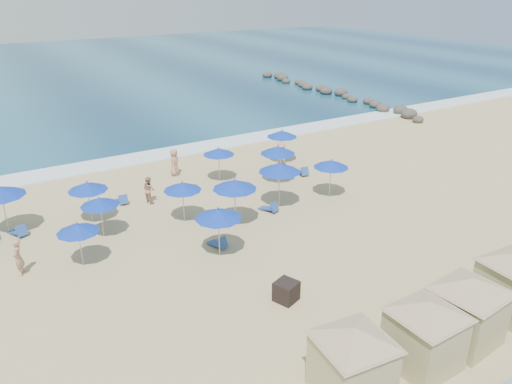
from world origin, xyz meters
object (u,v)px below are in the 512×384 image
cabana_0 (353,353)px  umbrella_12 (235,184)px  umbrella_9 (282,134)px  umbrella_7 (219,151)px  umbrella_4 (88,186)px  beachgoer_1 (149,190)px  umbrella_3 (99,202)px  beachgoer_3 (174,162)px  umbrella_1 (78,228)px  beachgoer_0 (18,257)px  rock_jetty (331,92)px  umbrella_10 (278,150)px  umbrella_8 (280,168)px  umbrella_5 (182,186)px  trash_bin (286,291)px  beachgoer_2 (281,155)px  umbrella_6 (218,214)px  umbrella_11 (331,164)px  cabana_1 (426,325)px  cabana_2 (469,302)px  umbrella_2 (0,191)px

cabana_0 → umbrella_12: cabana_0 is taller
umbrella_9 → umbrella_7: bearing=-171.2°
umbrella_4 → beachgoer_1: size_ratio=1.50×
umbrella_3 → beachgoer_3: (6.34, 5.98, -0.98)m
cabana_0 → umbrella_1: cabana_0 is taller
beachgoer_0 → rock_jetty: bearing=138.8°
umbrella_9 → beachgoer_3: 7.61m
umbrella_9 → umbrella_10: (-2.36, -3.03, 0.09)m
umbrella_8 → umbrella_9: size_ratio=1.12×
rock_jetty → umbrella_12: size_ratio=10.26×
umbrella_7 → beachgoer_3: umbrella_7 is taller
rock_jetty → beachgoer_1: (-27.21, -17.02, 0.42)m
umbrella_10 → beachgoer_3: (-5.01, 4.56, -1.27)m
umbrella_12 → umbrella_10: bearing=36.1°
umbrella_5 → umbrella_9: umbrella_9 is taller
umbrella_7 → beachgoer_1: umbrella_7 is taller
trash_bin → umbrella_8: umbrella_8 is taller
trash_bin → umbrella_12: 7.33m
umbrella_1 → beachgoer_1: bearing=44.8°
umbrella_3 → umbrella_12: 6.68m
umbrella_7 → beachgoer_2: bearing=-1.1°
umbrella_4 → umbrella_9: size_ratio=0.98×
rock_jetty → umbrella_7: (-22.22, -16.10, 1.59)m
umbrella_5 → umbrella_6: (-0.05, -4.16, 0.16)m
umbrella_9 → beachgoer_0: (-17.76, -6.10, -1.23)m
cabana_0 → trash_bin: bearing=77.8°
umbrella_11 → beachgoer_1: umbrella_11 is taller
umbrella_9 → cabana_1: bearing=-110.7°
umbrella_11 → beachgoer_3: (-6.48, 7.91, -1.13)m
umbrella_12 → beachgoer_1: umbrella_12 is taller
umbrella_4 → beachgoer_2: size_ratio=1.30×
cabana_0 → cabana_2: bearing=-1.7°
umbrella_8 → beachgoer_0: umbrella_8 is taller
umbrella_8 → beachgoer_3: size_ratio=1.50×
rock_jetty → umbrella_3: (-30.62, -19.73, 1.51)m
rock_jetty → beachgoer_0: 40.74m
umbrella_7 → umbrella_8: umbrella_8 is taller
rock_jetty → beachgoer_3: (-24.28, -13.76, 0.53)m
umbrella_11 → beachgoer_1: size_ratio=1.49×
beachgoer_3 → umbrella_1: bearing=165.4°
rock_jetty → umbrella_2: bearing=-153.9°
cabana_1 → umbrella_1: size_ratio=2.07×
trash_bin → umbrella_2: 14.97m
umbrella_5 → umbrella_7: (4.25, 4.14, -0.02)m
cabana_2 → umbrella_4: (-8.81, 16.35, 0.40)m
rock_jetty → umbrella_10: umbrella_10 is taller
cabana_2 → umbrella_5: cabana_2 is taller
umbrella_9 → cabana_0: bearing=-118.2°
cabana_2 → umbrella_5: bearing=108.2°
beachgoer_1 → umbrella_4: bearing=89.8°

